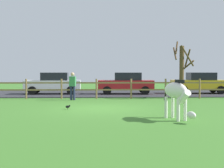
% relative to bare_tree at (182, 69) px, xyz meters
% --- Properties ---
extents(ground_plane, '(60.00, 60.00, 0.00)m').
position_rel_bare_tree_xyz_m(ground_plane, '(-5.09, -5.00, -1.82)').
color(ground_plane, '#3D7528').
extents(parking_asphalt, '(28.00, 7.40, 0.05)m').
position_rel_bare_tree_xyz_m(parking_asphalt, '(-5.09, 4.30, -1.80)').
color(parking_asphalt, '#2D2D33').
rests_on(parking_asphalt, ground_plane).
extents(paddock_fence, '(21.64, 0.11, 1.24)m').
position_rel_bare_tree_xyz_m(paddock_fence, '(-5.33, 0.00, -1.12)').
color(paddock_fence, olive).
rests_on(paddock_fence, ground_plane).
extents(bare_tree, '(1.23, 1.44, 3.60)m').
position_rel_bare_tree_xyz_m(bare_tree, '(0.00, 0.00, 0.00)').
color(bare_tree, '#513A23').
rests_on(bare_tree, ground_plane).
extents(zebra, '(0.89, 1.87, 1.41)m').
position_rel_bare_tree_xyz_m(zebra, '(-2.40, -8.40, -0.90)').
color(zebra, white).
rests_on(zebra, ground_plane).
extents(crow_on_grass, '(0.22, 0.10, 0.20)m').
position_rel_bare_tree_xyz_m(crow_on_grass, '(-6.53, -5.30, -1.70)').
color(crow_on_grass, black).
rests_on(crow_on_grass, ground_plane).
extents(parked_car_yellow, '(4.03, 1.94, 1.56)m').
position_rel_bare_tree_xyz_m(parked_car_yellow, '(2.32, 3.75, -0.98)').
color(parked_car_yellow, yellow).
rests_on(parked_car_yellow, parking_asphalt).
extents(parked_car_white, '(4.06, 1.99, 1.56)m').
position_rel_bare_tree_xyz_m(parked_car_white, '(-8.52, 3.62, -0.98)').
color(parked_car_white, white).
rests_on(parked_car_white, parking_asphalt).
extents(parked_car_red, '(4.04, 1.97, 1.56)m').
position_rel_bare_tree_xyz_m(parked_car_red, '(-3.21, 3.45, -0.98)').
color(parked_car_red, red).
rests_on(parked_car_red, parking_asphalt).
extents(visitor_near_fence, '(0.40, 0.29, 1.64)m').
position_rel_bare_tree_xyz_m(visitor_near_fence, '(-6.72, -0.81, -0.92)').
color(visitor_near_fence, '#232847').
rests_on(visitor_near_fence, ground_plane).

